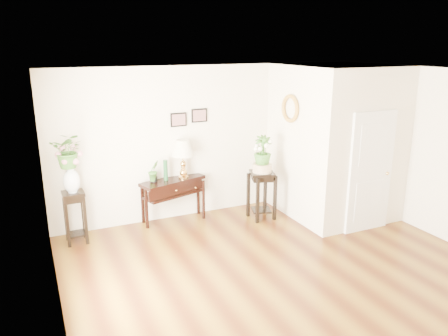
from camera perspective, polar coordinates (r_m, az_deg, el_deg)
floor at (r=6.45m, az=8.36°, el=-13.63°), size 6.00×5.50×0.02m
ceiling at (r=5.63m, az=9.52°, el=12.02°), size 6.00×5.50×0.02m
wall_back at (r=8.24m, az=-1.62°, el=3.58°), size 6.00×0.02×2.80m
wall_left at (r=4.99m, az=-21.48°, el=-5.95°), size 0.02×5.50×2.80m
partition at (r=8.48m, az=14.24°, el=3.45°), size 1.80×1.95×2.80m
door at (r=7.84m, az=18.59°, el=-0.56°), size 0.90×0.05×2.10m
art_print_left at (r=7.91m, az=-5.96°, el=6.30°), size 0.30×0.02×0.25m
art_print_right at (r=8.04m, az=-3.25°, el=6.87°), size 0.30×0.02×0.25m
wall_ornament at (r=7.92m, az=8.61°, el=7.68°), size 0.07×0.51×0.51m
console_table at (r=8.07m, az=-6.63°, el=-4.19°), size 1.27×0.73×0.80m
table_lamp at (r=7.91m, az=-5.37°, el=1.13°), size 0.43×0.43×0.72m
green_vase at (r=7.86m, az=-7.64°, el=-0.41°), size 0.09×0.09×0.37m
potted_plant at (r=7.80m, az=-9.17°, el=-0.49°), size 0.25×0.22×0.37m
plant_stand_a at (r=7.56m, az=-18.85°, el=-6.12°), size 0.35×0.35×0.87m
porcelain_vase at (r=7.35m, az=-19.31°, el=-1.33°), size 0.27×0.27×0.46m
lily_arrangement at (r=7.23m, az=-19.64°, el=2.15°), size 0.64×0.60×0.57m
plant_stand_b at (r=8.15m, az=4.92°, el=-3.56°), size 0.54×0.54×0.90m
ceramic_bowl at (r=7.99m, az=5.01°, el=0.03°), size 0.40×0.40×0.16m
narcissus at (r=7.91m, az=5.07°, el=2.24°), size 0.39×0.39×0.56m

